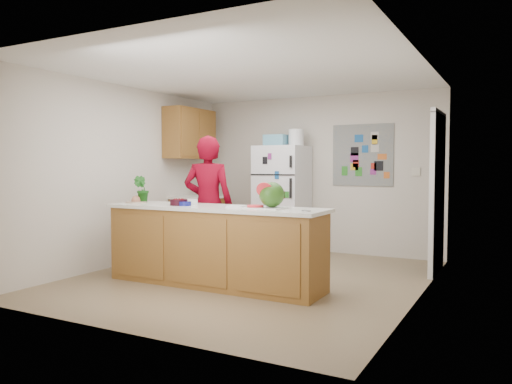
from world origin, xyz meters
The scene contains 26 objects.
floor centered at (0.00, 0.00, -0.01)m, with size 4.00×4.50×0.02m, color brown.
wall_back centered at (0.00, 2.26, 1.25)m, with size 4.00×0.02×2.50m, color beige.
wall_left centered at (-2.01, 0.00, 1.25)m, with size 0.02×4.50×2.50m, color beige.
wall_right centered at (2.01, 0.00, 1.25)m, with size 0.02×4.50×2.50m, color beige.
ceiling centered at (0.00, 0.00, 2.51)m, with size 4.00×4.50×0.02m, color white.
doorway centered at (1.99, 1.45, 1.02)m, with size 0.03×0.85×2.04m, color black.
peninsula_base centered at (-0.20, -0.50, 0.44)m, with size 2.60×0.62×0.88m, color brown.
peninsula_top centered at (-0.20, -0.50, 0.90)m, with size 2.68×0.70×0.04m, color silver.
side_counter_base centered at (-1.69, 1.35, 0.43)m, with size 0.60×0.80×0.86m, color brown.
side_counter_top centered at (-1.69, 1.35, 0.88)m, with size 0.64×0.84×0.04m, color silver.
upper_cabinets centered at (-1.82, 1.30, 1.90)m, with size 0.35×1.00×0.80m, color brown.
refrigerator centered at (-0.45, 1.88, 0.85)m, with size 0.75×0.70×1.70m, color silver.
fridge_top_bin centered at (-0.55, 1.88, 1.79)m, with size 0.35×0.28×0.18m, color #5999B2.
photo_collage centered at (0.75, 2.24, 1.55)m, with size 0.95×0.01×0.95m, color slate.
person centered at (-0.65, 0.05, 0.88)m, with size 0.65×0.42×1.77m, color #61010F.
blender_appliance centered at (-1.64, 1.48, 1.09)m, with size 0.13×0.13×0.38m, color black.
cutting_board centered at (0.46, -0.47, 0.93)m, with size 0.43×0.32×0.01m, color silver.
watermelon centered at (0.52, -0.45, 1.07)m, with size 0.28×0.28×0.28m, color #174F12.
watermelon_slice centered at (0.35, -0.52, 0.94)m, with size 0.18×0.18×0.02m, color red.
cherry_bowl centered at (-0.64, -0.58, 0.96)m, with size 0.20×0.20×0.07m, color black.
white_bowl centered at (-0.61, -0.41, 0.95)m, with size 0.20×0.20×0.06m, color silver.
cobalt_bowl centered at (-0.54, -0.60, 0.95)m, with size 0.14×0.14×0.05m, color navy.
plate centered at (-1.36, -0.51, 0.93)m, with size 0.26×0.26×0.02m, color tan.
paper_towel centered at (0.10, -0.51, 0.93)m, with size 0.18×0.16×0.02m, color white.
keys centered at (0.99, -0.61, 0.93)m, with size 0.09×0.04×0.01m, color gray.
potted_plant centered at (-1.32, -0.45, 1.09)m, with size 0.19×0.15×0.34m, color #104514.
Camera 1 is at (2.92, -5.33, 1.38)m, focal length 35.00 mm.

